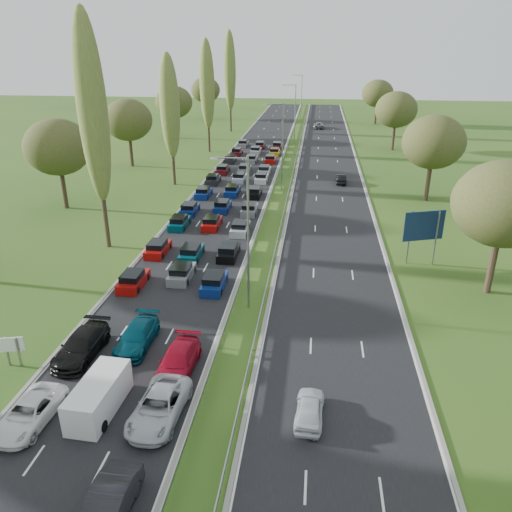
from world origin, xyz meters
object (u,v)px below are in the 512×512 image
(near_car_2, at_px, (29,413))
(info_sign, at_px, (12,347))
(near_car_3, at_px, (81,346))
(white_van_rear, at_px, (100,394))
(direction_sign, at_px, (424,228))

(near_car_2, bearing_deg, info_sign, 131.82)
(near_car_3, xyz_separation_m, white_van_rear, (3.39, -4.81, 0.20))
(near_car_2, xyz_separation_m, near_car_3, (-0.01, 6.45, 0.12))
(near_car_3, bearing_deg, direction_sign, 38.20)
(direction_sign, bearing_deg, white_van_rear, -132.92)
(near_car_3, height_order, direction_sign, direction_sign)
(near_car_3, distance_m, direction_sign, 31.13)
(near_car_2, relative_size, info_sign, 2.31)
(near_car_3, height_order, white_van_rear, white_van_rear)
(near_car_2, relative_size, white_van_rear, 0.99)
(direction_sign, bearing_deg, near_car_3, -143.62)
(direction_sign, bearing_deg, near_car_2, -135.13)
(white_van_rear, xyz_separation_m, direction_sign, (21.58, 23.20, 2.56))
(white_van_rear, distance_m, direction_sign, 31.79)
(near_car_3, relative_size, white_van_rear, 1.11)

